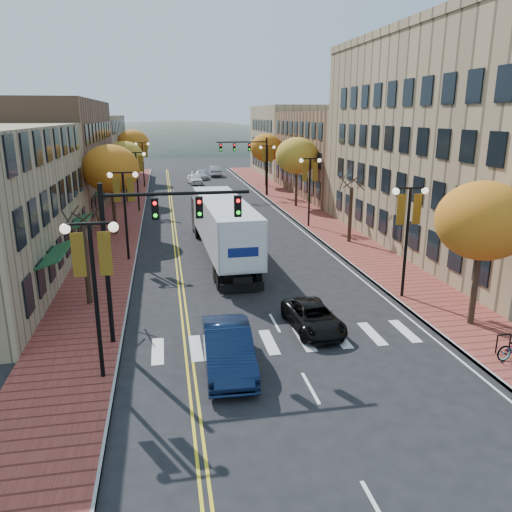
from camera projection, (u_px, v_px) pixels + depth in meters
name	position (u px, v px, depth m)	size (l,w,h in m)	color
ground	(296.00, 362.00, 20.08)	(200.00, 200.00, 0.00)	black
sidewalk_left	(123.00, 215.00, 49.23)	(4.00, 85.00, 0.15)	brown
sidewalk_right	(299.00, 209.00, 52.38)	(4.00, 85.00, 0.15)	brown
building_left_mid	(39.00, 157.00, 49.66)	(12.00, 24.00, 11.00)	brown
building_left_far	(79.00, 149.00, 73.52)	(12.00, 26.00, 9.50)	#9E8966
building_right_near	(487.00, 145.00, 36.40)	(15.00, 28.00, 15.00)	#997F5B
building_right_mid	(354.00, 153.00, 61.68)	(15.00, 24.00, 10.00)	brown
building_right_far	(306.00, 140.00, 82.35)	(15.00, 20.00, 11.00)	#9E8966
tree_left_a	(86.00, 264.00, 25.46)	(0.28, 0.28, 4.20)	#382619
tree_left_b	(111.00, 169.00, 39.72)	(4.48, 4.48, 7.21)	#382619
tree_left_c	(125.00, 158.00, 54.97)	(4.16, 4.16, 6.69)	#382619
tree_left_d	(133.00, 144.00, 71.84)	(4.61, 4.61, 7.42)	#382619
tree_right_a	(483.00, 221.00, 22.17)	(4.16, 4.16, 6.69)	#382619
tree_right_b	(350.00, 215.00, 38.07)	(0.28, 0.28, 4.20)	#382619
tree_right_c	(297.00, 156.00, 52.33)	(4.48, 4.48, 7.21)	#382619
tree_right_d	(266.00, 148.00, 67.51)	(4.35, 4.35, 7.00)	#382619
lamp_left_a	(93.00, 271.00, 17.60)	(1.96, 0.36, 6.05)	black
lamp_left_b	(124.00, 199.00, 32.73)	(1.96, 0.36, 6.05)	black
lamp_left_c	(137.00, 170.00, 49.76)	(1.96, 0.36, 6.05)	black
lamp_left_d	(143.00, 156.00, 66.79)	(1.96, 0.36, 6.05)	black
lamp_right_a	(408.00, 221.00, 25.89)	(1.96, 0.36, 6.05)	black
lamp_right_b	(310.00, 179.00, 42.92)	(1.96, 0.36, 6.05)	black
lamp_right_c	(267.00, 161.00, 59.95)	(1.96, 0.36, 6.05)	black
traffic_mast_near	(152.00, 232.00, 20.61)	(6.10, 0.35, 7.00)	black
traffic_mast_far	(251.00, 155.00, 59.42)	(6.10, 0.34, 7.00)	black
semi_truck	(221.00, 222.00, 34.42)	(3.16, 16.79, 4.18)	black
navy_sedan	(228.00, 348.00, 19.38)	(1.82, 5.21, 1.72)	#0D1934
black_suv	(313.00, 317.00, 22.98)	(2.02, 4.37, 1.21)	black
car_far_white	(195.00, 179.00, 71.49)	(1.77, 4.39, 1.50)	white
car_far_silver	(201.00, 175.00, 76.91)	(1.91, 4.71, 1.37)	#B5B5BD
car_far_oncoming	(215.00, 171.00, 80.76)	(1.73, 4.96, 1.64)	#B4B5BC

